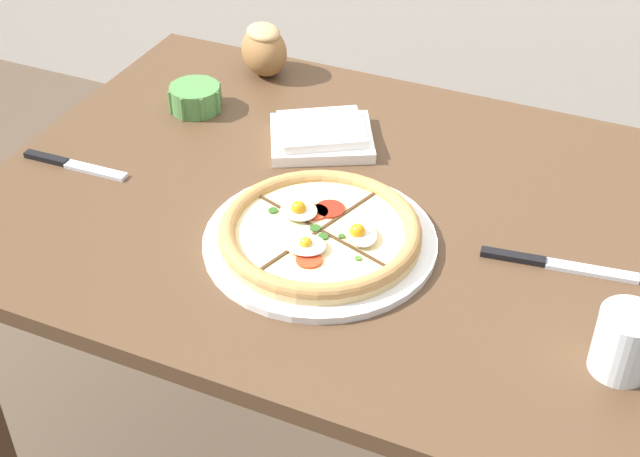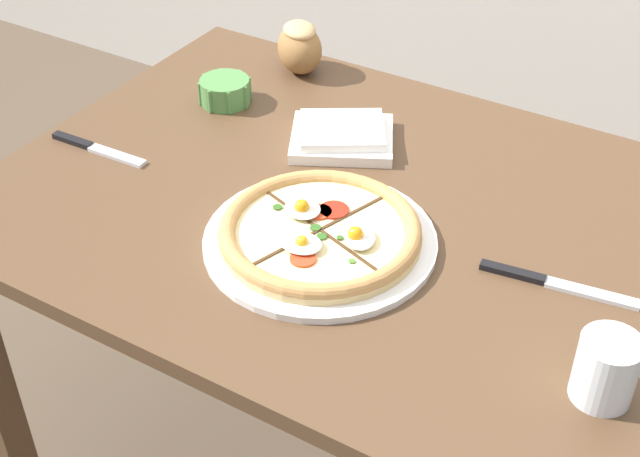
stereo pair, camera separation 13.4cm
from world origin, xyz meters
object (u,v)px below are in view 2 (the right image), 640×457
at_px(napkin_folded, 342,136).
at_px(knife_main, 97,149).
at_px(dining_table, 339,252).
at_px(pizza, 320,234).
at_px(ramekin_bowl, 225,90).
at_px(bread_piece_near, 300,46).
at_px(water_glass, 605,372).
at_px(knife_spare, 556,284).

bearing_deg(napkin_folded, knife_main, -145.96).
height_order(dining_table, pizza, pizza).
xyz_separation_m(pizza, ramekin_bowl, (-0.38, 0.28, 0.01)).
height_order(bread_piece_near, water_glass, bread_piece_near).
bearing_deg(dining_table, water_glass, -21.97).
distance_m(dining_table, pizza, 0.18).
bearing_deg(dining_table, pizza, -74.16).
height_order(pizza, ramekin_bowl, pizza).
bearing_deg(pizza, napkin_folded, 113.19).
bearing_deg(knife_main, water_glass, -8.46).
height_order(knife_main, water_glass, water_glass).
bearing_deg(ramekin_bowl, pizza, -36.62).
bearing_deg(dining_table, knife_main, -168.16).
xyz_separation_m(ramekin_bowl, water_glass, (0.84, -0.36, 0.02)).
height_order(ramekin_bowl, napkin_folded, ramekin_bowl).
distance_m(ramekin_bowl, bread_piece_near, 0.19).
bearing_deg(bread_piece_near, ramekin_bowl, -106.65).
bearing_deg(pizza, bread_piece_near, 125.01).
bearing_deg(pizza, knife_main, 176.97).
distance_m(pizza, napkin_folded, 0.29).
height_order(bread_piece_near, knife_main, bread_piece_near).
xyz_separation_m(napkin_folded, bread_piece_near, (-0.21, 0.20, 0.04)).
xyz_separation_m(napkin_folded, knife_spare, (0.46, -0.18, -0.01)).
xyz_separation_m(ramekin_bowl, knife_main, (-0.09, -0.26, -0.02)).
relative_size(ramekin_bowl, knife_spare, 0.44).
xyz_separation_m(ramekin_bowl, knife_spare, (0.72, -0.19, -0.02)).
relative_size(pizza, napkin_folded, 1.56).
bearing_deg(knife_main, knife_spare, 2.67).
distance_m(pizza, ramekin_bowl, 0.47).
distance_m(pizza, knife_spare, 0.35).
height_order(napkin_folded, bread_piece_near, bread_piece_near).
relative_size(dining_table, ramekin_bowl, 11.02).
bearing_deg(knife_spare, pizza, -172.88).
bearing_deg(knife_spare, knife_main, 176.79).
xyz_separation_m(pizza, water_glass, (0.46, -0.08, 0.02)).
bearing_deg(bread_piece_near, pizza, -54.99).
relative_size(napkin_folded, knife_main, 1.15).
xyz_separation_m(ramekin_bowl, napkin_folded, (0.27, -0.01, -0.01)).
bearing_deg(ramekin_bowl, knife_spare, -14.83).
distance_m(dining_table, bread_piece_near, 0.48).
bearing_deg(napkin_folded, knife_spare, -21.11).
relative_size(napkin_folded, bread_piece_near, 1.60).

